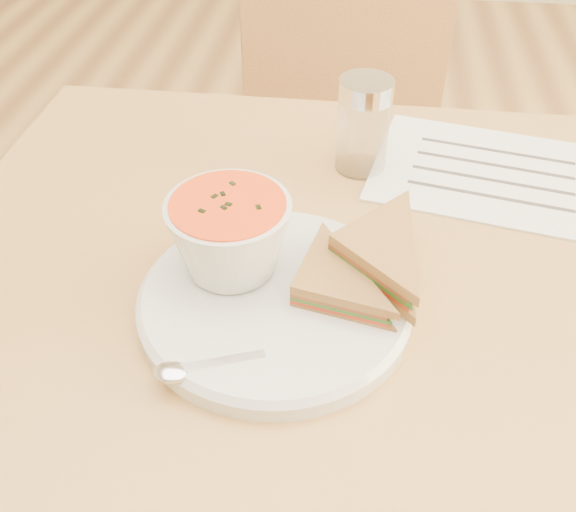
% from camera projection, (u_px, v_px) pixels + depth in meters
% --- Properties ---
extents(dining_table, '(1.00, 0.70, 0.75)m').
position_uv_depth(dining_table, '(366.00, 460.00, 0.92)').
color(dining_table, olive).
rests_on(dining_table, floor).
extents(chair_far, '(0.50, 0.50, 0.91)m').
position_uv_depth(chair_far, '(359.00, 202.00, 1.25)').
color(chair_far, brown).
rests_on(chair_far, floor).
extents(plate, '(0.30, 0.30, 0.02)m').
position_uv_depth(plate, '(275.00, 302.00, 0.62)').
color(plate, silver).
rests_on(plate, dining_table).
extents(soup_bowl, '(0.14, 0.14, 0.08)m').
position_uv_depth(soup_bowl, '(230.00, 239.00, 0.61)').
color(soup_bowl, silver).
rests_on(soup_bowl, plate).
extents(sandwich_half_a, '(0.12, 0.12, 0.03)m').
position_uv_depth(sandwich_half_a, '(290.00, 299.00, 0.59)').
color(sandwich_half_a, '#A17438').
rests_on(sandwich_half_a, plate).
extents(sandwich_half_b, '(0.16, 0.16, 0.03)m').
position_uv_depth(sandwich_half_b, '(328.00, 249.00, 0.62)').
color(sandwich_half_b, '#A17438').
rests_on(sandwich_half_b, plate).
extents(spoon, '(0.16, 0.09, 0.01)m').
position_uv_depth(spoon, '(225.00, 362.00, 0.54)').
color(spoon, silver).
rests_on(spoon, plate).
extents(paper_menu, '(0.32, 0.26, 0.00)m').
position_uv_depth(paper_menu, '(493.00, 174.00, 0.79)').
color(paper_menu, white).
rests_on(paper_menu, dining_table).
extents(condiment_shaker, '(0.06, 0.06, 0.12)m').
position_uv_depth(condiment_shaker, '(363.00, 126.00, 0.77)').
color(condiment_shaker, silver).
rests_on(condiment_shaker, dining_table).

